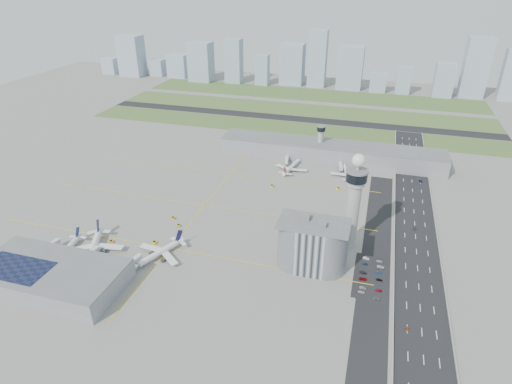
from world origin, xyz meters
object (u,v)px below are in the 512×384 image
(airplane_near_a, at_px, (65,248))
(car_lot_6, at_px, (376,298))
(tug_5, at_px, (338,188))
(car_hw_4, at_px, (403,154))
(jet_bridge_far_0, at_px, (287,158))
(car_lot_7, at_px, (379,290))
(tug_4, at_px, (272,186))
(tug_0, at_px, (111,241))
(tug_3, at_px, (173,218))
(secondary_tower, at_px, (320,139))
(car_hw_0, at_px, (407,329))
(car_lot_8, at_px, (379,280))
(car_lot_9, at_px, (378,272))
(control_tower, at_px, (354,198))
(admin_building, at_px, (312,245))
(airplane_near_c, at_px, (158,250))
(car_lot_2, at_px, (363,279))
(car_lot_11, at_px, (380,261))
(car_lot_0, at_px, (361,292))
(airplane_far_b, at_px, (347,171))
(airplane_near_b, at_px, (92,245))
(jet_bridge_near_2, at_px, (125,270))
(car_hw_2, at_px, (421,181))
(tug_2, at_px, (178,225))
(car_lot_1, at_px, (363,288))
(jet_bridge_near_1, at_px, (82,261))
(airplane_far_a, at_px, (291,165))
(car_lot_10, at_px, (381,267))
(jet_bridge_far_1, at_px, (340,164))
(car_hw_1, at_px, (415,229))
(jet_bridge_near_0, at_px, (42,253))
(car_lot_5, at_px, (366,258))
(car_lot_3, at_px, (363,272))

(airplane_near_a, relative_size, car_lot_6, 9.01)
(tug_5, relative_size, car_hw_4, 0.94)
(jet_bridge_far_0, height_order, car_lot_7, jet_bridge_far_0)
(jet_bridge_far_0, distance_m, tug_4, 56.71)
(tug_0, xyz_separation_m, tug_3, (26.00, 39.41, -0.02))
(secondary_tower, bearing_deg, car_hw_0, -69.67)
(car_lot_8, bearing_deg, jet_bridge_far_0, 36.13)
(car_lot_9, bearing_deg, control_tower, 44.53)
(admin_building, distance_m, tug_4, 110.38)
(airplane_near_c, bearing_deg, car_lot_9, 122.58)
(car_lot_2, distance_m, car_lot_11, 22.07)
(car_lot_9, distance_m, car_hw_0, 45.44)
(car_lot_0, relative_size, car_hw_0, 1.15)
(airplane_far_b, distance_m, car_hw_4, 82.07)
(airplane_near_b, xyz_separation_m, jet_bridge_near_2, (31.05, -12.65, -3.45))
(car_lot_7, xyz_separation_m, car_hw_2, (29.18, 154.91, 0.08))
(airplane_far_b, height_order, tug_5, airplane_far_b)
(tug_2, bearing_deg, tug_3, -76.39)
(tug_3, bearing_deg, car_lot_1, -106.08)
(jet_bridge_near_1, bearing_deg, car_hw_4, -28.33)
(airplane_far_a, height_order, car_lot_9, airplane_far_a)
(control_tower, height_order, secondary_tower, control_tower)
(airplane_near_c, distance_m, car_lot_8, 135.81)
(car_lot_2, bearing_deg, car_lot_7, -138.68)
(car_lot_10, xyz_separation_m, car_hw_0, (14.74, -48.60, -0.06))
(car_lot_8, distance_m, car_hw_4, 206.51)
(jet_bridge_near_2, xyz_separation_m, car_lot_1, (137.14, 26.34, -2.22))
(car_lot_6, bearing_deg, jet_bridge_far_1, 11.73)
(tug_2, relative_size, car_lot_7, 0.82)
(car_hw_0, relative_size, car_hw_2, 0.71)
(secondary_tower, relative_size, car_hw_1, 8.68)
(jet_bridge_near_0, relative_size, car_lot_8, 3.96)
(car_lot_5, bearing_deg, jet_bridge_far_0, 39.09)
(airplane_far_a, distance_m, car_lot_10, 150.11)
(tug_3, bearing_deg, jet_bridge_near_2, -179.17)
(car_lot_9, bearing_deg, car_hw_4, 1.85)
(car_hw_2, bearing_deg, jet_bridge_near_2, -143.30)
(car_lot_8, height_order, car_lot_9, car_lot_9)
(airplane_near_a, height_order, car_hw_4, airplane_near_a)
(car_lot_3, bearing_deg, airplane_far_a, 37.21)
(car_lot_3, bearing_deg, secondary_tower, 25.96)
(car_lot_7, bearing_deg, car_lot_2, 46.48)
(car_lot_0, bearing_deg, car_lot_1, -14.14)
(control_tower, bearing_deg, car_lot_3, -68.16)
(jet_bridge_near_0, bearing_deg, airplane_far_a, -25.30)
(jet_bridge_near_0, bearing_deg, car_hw_1, -56.15)
(airplane_far_a, distance_m, jet_bridge_far_0, 20.64)
(tug_5, distance_m, car_hw_1, 74.98)
(tug_4, xyz_separation_m, car_lot_2, (81.78, -101.91, -0.35))
(car_lot_6, distance_m, car_hw_2, 164.95)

